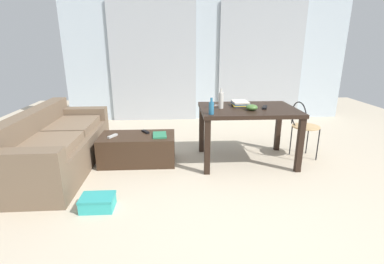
{
  "coord_description": "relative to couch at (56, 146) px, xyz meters",
  "views": [
    {
      "loc": [
        -0.66,
        -2.24,
        1.55
      ],
      "look_at": [
        -0.45,
        1.43,
        0.41
      ],
      "focal_mm": 26.6,
      "sensor_mm": 36.0,
      "label": 1
    }
  ],
  "objects": [
    {
      "name": "ground_plane",
      "position": [
        2.21,
        0.21,
        -0.3
      ],
      "size": [
        9.09,
        9.09,
        0.0
      ],
      "primitive_type": "plane",
      "color": "beige"
    },
    {
      "name": "wall_back",
      "position": [
        2.21,
        2.51,
        1.05
      ],
      "size": [
        5.78,
        0.1,
        2.7
      ],
      "primitive_type": "cube",
      "color": "silver",
      "rests_on": "ground"
    },
    {
      "name": "curtains",
      "position": [
        2.21,
        2.42,
        0.89
      ],
      "size": [
        3.95,
        0.03,
        2.37
      ],
      "color": "#B2B7BC",
      "rests_on": "ground"
    },
    {
      "name": "couch",
      "position": [
        0.0,
        0.0,
        0.0
      ],
      "size": [
        0.84,
        2.08,
        0.75
      ],
      "color": "brown",
      "rests_on": "ground"
    },
    {
      "name": "coffee_table",
      "position": [
        1.02,
        0.13,
        -0.11
      ],
      "size": [
        1.0,
        0.54,
        0.38
      ],
      "color": "#382619",
      "rests_on": "ground"
    },
    {
      "name": "craft_table",
      "position": [
        2.5,
        0.1,
        0.35
      ],
      "size": [
        1.25,
        0.88,
        0.75
      ],
      "color": "black",
      "rests_on": "ground"
    },
    {
      "name": "wire_chair",
      "position": [
        3.29,
        0.17,
        0.21
      ],
      "size": [
        0.37,
        0.39,
        0.81
      ],
      "color": "tan",
      "rests_on": "ground"
    },
    {
      "name": "bottle_near",
      "position": [
        1.97,
        -0.23,
        0.53
      ],
      "size": [
        0.06,
        0.06,
        0.2
      ],
      "color": "teal",
      "rests_on": "craft_table"
    },
    {
      "name": "bottle_far",
      "position": [
        2.14,
        0.09,
        0.56
      ],
      "size": [
        0.06,
        0.06,
        0.26
      ],
      "color": "beige",
      "rests_on": "craft_table"
    },
    {
      "name": "bowl",
      "position": [
        2.51,
        -0.05,
        0.49
      ],
      "size": [
        0.15,
        0.15,
        0.07
      ],
      "primitive_type": "ellipsoid",
      "color": "#477033",
      "rests_on": "craft_table"
    },
    {
      "name": "book_stack",
      "position": [
        2.42,
        0.22,
        0.48
      ],
      "size": [
        0.23,
        0.28,
        0.07
      ],
      "color": "#33519E",
      "rests_on": "craft_table"
    },
    {
      "name": "tv_remote_on_table",
      "position": [
        2.71,
        0.06,
        0.46
      ],
      "size": [
        0.12,
        0.19,
        0.02
      ],
      "primitive_type": "cube",
      "rotation": [
        0.0,
        0.0,
        -0.37
      ],
      "color": "black",
      "rests_on": "craft_table"
    },
    {
      "name": "scissors",
      "position": [
        2.08,
        0.25,
        0.45
      ],
      "size": [
        0.1,
        0.12,
        0.0
      ],
      "color": "#9EA0A5",
      "rests_on": "craft_table"
    },
    {
      "name": "tv_remote_primary",
      "position": [
        0.71,
        0.08,
        0.1
      ],
      "size": [
        0.11,
        0.16,
        0.02
      ],
      "primitive_type": "cube",
      "rotation": [
        0.0,
        0.0,
        -0.52
      ],
      "color": "#B7B7B2",
      "rests_on": "coffee_table"
    },
    {
      "name": "tv_remote_secondary",
      "position": [
        1.12,
        0.25,
        0.1
      ],
      "size": [
        0.12,
        0.15,
        0.03
      ],
      "primitive_type": "cube",
      "rotation": [
        0.0,
        0.0,
        0.57
      ],
      "color": "black",
      "rests_on": "coffee_table"
    },
    {
      "name": "magazine",
      "position": [
        1.33,
        0.1,
        0.1
      ],
      "size": [
        0.2,
        0.28,
        0.02
      ],
      "primitive_type": "cube",
      "rotation": [
        0.0,
        0.0,
        0.07
      ],
      "color": "#2D7F56",
      "rests_on": "coffee_table"
    },
    {
      "name": "shoebox",
      "position": [
        0.77,
        -1.02,
        -0.23
      ],
      "size": [
        0.32,
        0.23,
        0.14
      ],
      "color": "#33B2AD",
      "rests_on": "ground"
    }
  ]
}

